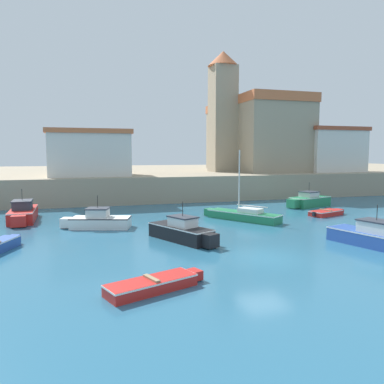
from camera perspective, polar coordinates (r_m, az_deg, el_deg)
The scene contains 13 objects.
ground_plane at distance 20.12m, azimuth 10.87°, elevation -9.71°, with size 200.00×200.00×0.00m, color #28607F.
quay_seawall at distance 59.45m, azimuth -7.83°, elevation 2.06°, with size 120.00×40.00×2.85m, color gray.
motorboat_blue_0 at distance 24.22m, azimuth 26.11°, elevation -6.16°, with size 3.09×5.89×2.46m.
dinghy_red_1 at distance 34.66m, azimuth 19.82°, elevation -2.95°, with size 3.83×2.30×0.52m.
dinghy_red_2 at distance 15.26m, azimuth -5.80°, elevation -13.75°, with size 4.26×2.42×0.55m.
motorboat_black_3 at distance 23.19m, azimuth -1.52°, elevation -6.02°, with size 3.38×5.30×2.44m.
motorboat_white_5 at distance 27.93m, azimuth -14.09°, elevation -4.24°, with size 5.11×2.88×2.37m.
sailboat_green_6 at distance 30.48m, azimuth 7.72°, elevation -3.48°, with size 4.76×6.31×5.65m.
motorboat_red_7 at distance 32.79m, azimuth -24.37°, elevation -2.95°, with size 2.00×6.07×2.57m.
motorboat_green_8 at distance 39.67m, azimuth 17.38°, elevation -1.25°, with size 5.43×3.20×2.45m.
church at distance 56.45m, azimuth 9.17°, elevation 8.87°, with size 13.04×18.36×16.16m.
harbor_shed_near_wharf at distance 43.99m, azimuth -15.35°, elevation 5.79°, with size 9.02×7.23×5.12m.
harbor_shed_mid_row at distance 55.34m, azimuth 20.16°, elevation 6.10°, with size 8.39×6.38×6.02m.
Camera 1 is at (-9.01, -17.16, 5.39)m, focal length 35.00 mm.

